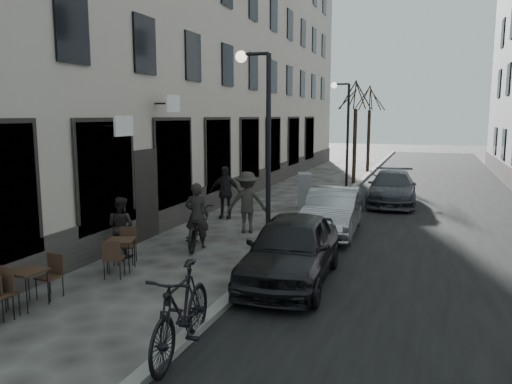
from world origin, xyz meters
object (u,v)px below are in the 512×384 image
Objects in this scene: bistro_set_c at (121,251)px; pedestrian_mid at (247,202)px; tree_near at (356,94)px; pedestrian_near at (121,227)px; pedestrian_far at (225,192)px; utility_cabinet at (305,191)px; car_near at (291,249)px; bistro_set_b at (27,285)px; car_mid at (333,211)px; moped at (181,311)px; car_far at (392,188)px; streetlamp_far at (344,124)px; bicycle at (197,228)px; tree_far at (370,98)px; streetlamp_near at (262,132)px.

pedestrian_mid reaches higher than bistro_set_c.
tree_near reaches higher than bistro_set_c.
pedestrian_far reaches higher than pedestrian_near.
pedestrian_far is at bearing 71.67° from bistro_set_c.
utility_cabinet is 0.32× the size of car_near.
tree_near is 20.23m from bistro_set_b.
car_mid is (2.50, 0.71, -0.25)m from pedestrian_mid.
pedestrian_mid is at bearing -96.40° from tree_near.
moped is (0.45, -20.24, -3.99)m from tree_near.
pedestrian_near reaches higher than bistro_set_b.
car_far is (5.53, 13.67, 0.22)m from bistro_set_b.
car_far is at bearing 75.17° from car_mid.
car_near is at bearing -85.03° from streetlamp_far.
bicycle is at bearing 50.77° from pedestrian_mid.
bistro_set_b is 5.24m from car_near.
bistro_set_b is 0.95× the size of pedestrian_near.
pedestrian_near is (-3.50, -22.00, -3.90)m from tree_far.
streetlamp_near is at bearing 60.00° from bistro_set_b.
pedestrian_mid reaches higher than car_far.
tree_far is 22.83m from car_near.
pedestrian_near is (-0.37, 3.54, 0.33)m from bistro_set_b.
pedestrian_mid is at bearing 119.13° from car_near.
pedestrian_near reaches higher than car_far.
bistro_set_c is (-2.75, -14.02, -2.71)m from streetlamp_far.
bistro_set_b is (-3.06, -16.54, -2.72)m from streetlamp_far.
streetlamp_near is at bearing -90.00° from streetlamp_far.
bicycle is at bearing 81.76° from bistro_set_b.
tree_near is at bearing -112.12° from bicycle.
bistro_set_c is 0.83× the size of pedestrian_far.
pedestrian_near is at bearing 171.33° from car_near.
car_far is (1.30, 5.89, -0.02)m from car_mid.
pedestrian_near is at bearing -123.73° from utility_cabinet.
bistro_set_b is 0.35× the size of car_near.
pedestrian_mid is (1.73, 7.06, 0.50)m from bistro_set_b.
car_mid is at bearing 173.98° from pedestrian_mid.
pedestrian_mid is 2.29m from pedestrian_far.
streetlamp_near is 3.08m from car_near.
car_mid is at bearing -104.73° from car_far.
pedestrian_near is 0.68× the size of moped.
streetlamp_near is at bearing -99.27° from utility_cabinet.
utility_cabinet reaches higher than bicycle.
utility_cabinet is 3.77m from car_far.
tree_near is at bearing -97.00° from pedestrian_near.
tree_near is 7.50m from car_far.
utility_cabinet is at bearing 99.11° from car_near.
streetlamp_far is at bearing 95.23° from car_mid.
moped is at bearing -88.27° from streetlamp_far.
tree_far is 21.10m from bicycle.
pedestrian_near is (-3.43, -1.00, -2.39)m from streetlamp_near.
pedestrian_mid is at bearing 97.42° from moped.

